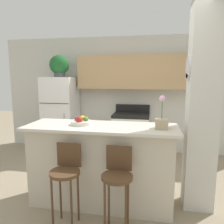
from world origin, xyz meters
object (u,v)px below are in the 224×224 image
at_px(refrigerator, 61,115).
at_px(potted_plant_on_fridge, 59,66).
at_px(fruit_bowl, 81,122).
at_px(orchid_vase, 162,121).
at_px(stove_range, 131,134).
at_px(trash_bin, 82,148).
at_px(bar_stool_right, 118,177).
at_px(bar_stool_left, 66,173).

relative_size(refrigerator, potted_plant_on_fridge, 3.58).
relative_size(potted_plant_on_fridge, fruit_bowl, 1.72).
distance_m(orchid_vase, fruit_bowl, 1.02).
bearing_deg(fruit_bowl, refrigerator, 120.43).
bearing_deg(potted_plant_on_fridge, stove_range, 1.20).
height_order(orchid_vase, trash_bin, orchid_vase).
relative_size(refrigerator, bar_stool_right, 1.79).
bearing_deg(stove_range, potted_plant_on_fridge, -178.80).
height_order(bar_stool_left, potted_plant_on_fridge, potted_plant_on_fridge).
height_order(refrigerator, stove_range, refrigerator).
xyz_separation_m(stove_range, bar_stool_left, (-0.50, -2.37, 0.15)).
relative_size(refrigerator, bar_stool_left, 1.79).
relative_size(refrigerator, stove_range, 1.56).
bearing_deg(stove_range, orchid_vase, -74.37).
xyz_separation_m(refrigerator, orchid_vase, (2.10, -1.89, 0.32)).
height_order(refrigerator, orchid_vase, refrigerator).
bearing_deg(trash_bin, refrigerator, 157.04).
distance_m(bar_stool_right, fruit_bowl, 0.89).
xyz_separation_m(stove_range, potted_plant_on_fridge, (-1.56, -0.03, 1.46)).
height_order(bar_stool_left, bar_stool_right, same).
height_order(refrigerator, bar_stool_right, refrigerator).
bearing_deg(refrigerator, orchid_vase, -42.07).
bearing_deg(bar_stool_right, bar_stool_left, 180.00).
height_order(bar_stool_right, orchid_vase, orchid_vase).
distance_m(bar_stool_left, orchid_vase, 1.25).
height_order(orchid_vase, fruit_bowl, orchid_vase).
relative_size(orchid_vase, fruit_bowl, 1.47).
relative_size(bar_stool_left, trash_bin, 2.46).
bearing_deg(bar_stool_right, stove_range, 91.95).
bearing_deg(refrigerator, fruit_bowl, -59.57).
relative_size(stove_range, potted_plant_on_fridge, 2.29).
bearing_deg(bar_stool_left, bar_stool_right, 0.00).
distance_m(refrigerator, bar_stool_left, 2.58).
bearing_deg(refrigerator, stove_range, 1.20).
bearing_deg(trash_bin, stove_range, 14.97).
xyz_separation_m(bar_stool_left, fruit_bowl, (0.02, 0.49, 0.49)).
height_order(potted_plant_on_fridge, trash_bin, potted_plant_on_fridge).
xyz_separation_m(bar_stool_left, trash_bin, (-0.50, 2.10, -0.42)).
distance_m(bar_stool_right, potted_plant_on_fridge, 3.14).
bearing_deg(orchid_vase, bar_stool_right, -135.90).
bearing_deg(potted_plant_on_fridge, fruit_bowl, -59.57).
relative_size(stove_range, bar_stool_right, 1.15).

